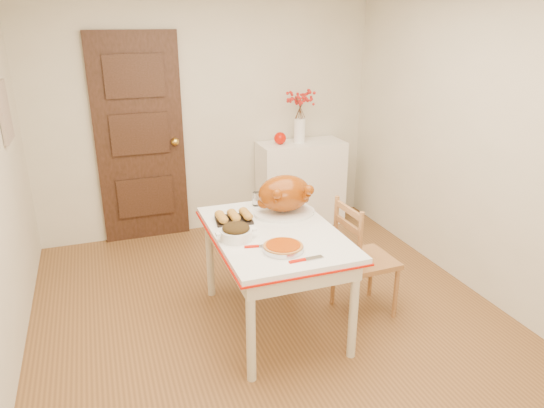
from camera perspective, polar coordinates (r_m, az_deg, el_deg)
name	(u,v)px	position (r m, az deg, el deg)	size (l,w,h in m)	color
floor	(275,324)	(3.86, 0.35, -13.51)	(3.50, 4.00, 0.00)	brown
wall_back	(208,113)	(5.21, -7.31, 10.28)	(3.50, 0.00, 2.50)	beige
wall_front	(495,330)	(1.75, 24.17, -13.02)	(3.50, 0.00, 2.50)	beige
wall_right	(487,143)	(4.24, 23.34, 6.43)	(0.00, 4.00, 2.50)	beige
door_back	(140,140)	(5.12, -14.84, 7.07)	(0.85, 0.06, 2.06)	#3F241A
photo_board	(4,112)	(4.30, -28.26, 9.27)	(0.03, 0.35, 0.45)	#ACA48C
sideboard	(301,183)	(5.48, 3.29, 2.38)	(0.92, 0.41, 0.92)	white
kitchen_table	(274,278)	(3.69, 0.27, -8.42)	(0.87, 1.27, 0.76)	white
chair_oak	(366,257)	(3.86, 10.67, -6.03)	(0.41, 0.41, 0.92)	#9E6D41
berry_vase	(300,118)	(5.29, 3.20, 9.83)	(0.27, 0.27, 0.53)	white
apple	(280,138)	(5.25, 0.93, 7.53)	(0.13, 0.13, 0.13)	#C20E00
turkey_platter	(284,196)	(3.75, 1.43, 0.97)	(0.47, 0.38, 0.30)	#964407
pumpkin_pie	(283,247)	(3.21, 1.28, -4.89)	(0.27, 0.27, 0.06)	#973001
stuffing_dish	(236,232)	(3.37, -4.13, -3.19)	(0.28, 0.22, 0.11)	#38270C
rolls_tray	(234,216)	(3.67, -4.40, -1.42)	(0.27, 0.21, 0.07)	orange
pie_server	(306,259)	(3.11, 3.92, -6.30)	(0.23, 0.07, 0.01)	silver
carving_knife	(264,246)	(3.27, -0.89, -4.78)	(0.26, 0.06, 0.01)	silver
drinking_glass	(256,199)	(3.96, -1.79, 0.59)	(0.06, 0.06, 0.11)	white
shaker_pair	(285,197)	(4.03, 1.53, 0.86)	(0.10, 0.04, 0.10)	white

